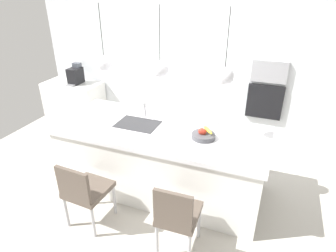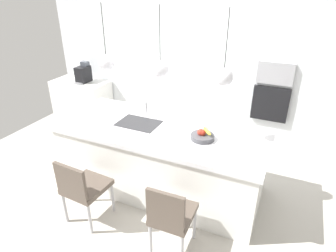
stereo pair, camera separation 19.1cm
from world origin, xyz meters
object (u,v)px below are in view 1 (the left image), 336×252
at_px(microwave, 269,72).
at_px(coffee_machine, 76,75).
at_px(oven, 265,102).
at_px(chair_near, 84,190).
at_px(chair_middle, 177,215).
at_px(fruit_bowl, 203,135).

bearing_deg(microwave, coffee_machine, -175.10).
relative_size(coffee_machine, oven, 0.68).
distance_m(chair_near, chair_middle, 1.12).
xyz_separation_m(microwave, chair_middle, (-0.60, -2.55, -0.86)).
bearing_deg(coffee_machine, oven, 4.90).
xyz_separation_m(fruit_bowl, chair_middle, (-0.00, -0.91, -0.46)).
bearing_deg(coffee_machine, chair_middle, -38.19).
xyz_separation_m(oven, chair_near, (-1.72, -2.55, -0.38)).
height_order(fruit_bowl, coffee_machine, coffee_machine).
xyz_separation_m(fruit_bowl, chair_near, (-1.13, -0.91, -0.47)).
bearing_deg(oven, coffee_machine, -175.10).
bearing_deg(oven, microwave, 0.00).
bearing_deg(oven, fruit_bowl, -109.94).
bearing_deg(coffee_machine, chair_near, -52.28).
height_order(coffee_machine, chair_middle, coffee_machine).
bearing_deg(chair_middle, coffee_machine, 141.81).
relative_size(microwave, chair_middle, 0.60).
xyz_separation_m(fruit_bowl, coffee_machine, (-2.87, 1.34, 0.06)).
bearing_deg(microwave, oven, 0.00).
distance_m(fruit_bowl, oven, 1.74).
bearing_deg(microwave, fruit_bowl, -109.94).
bearing_deg(fruit_bowl, chair_near, -140.98).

